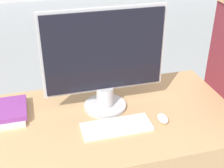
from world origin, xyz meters
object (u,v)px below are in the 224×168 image
(monitor, at_px, (104,60))
(book_stack, at_px, (8,112))
(mouse, at_px, (163,118))
(keyboard, at_px, (117,127))

(monitor, height_order, book_stack, monitor)
(mouse, relative_size, book_stack, 0.34)
(keyboard, distance_m, book_stack, 0.58)
(keyboard, distance_m, mouse, 0.24)
(monitor, bearing_deg, keyboard, -85.96)
(mouse, xyz_separation_m, book_stack, (-0.76, 0.25, 0.01))
(book_stack, bearing_deg, keyboard, -25.54)
(monitor, bearing_deg, book_stack, 173.99)
(monitor, bearing_deg, mouse, -38.35)
(book_stack, bearing_deg, mouse, -18.47)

